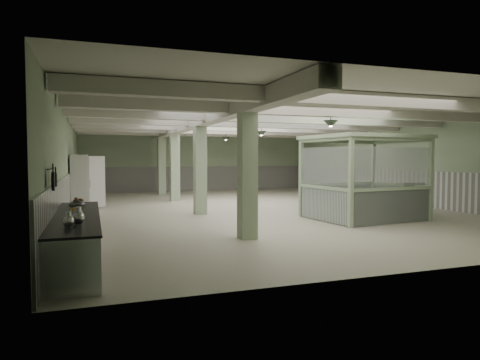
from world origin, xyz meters
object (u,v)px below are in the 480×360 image
object	(u,v)px
guard_booth	(364,163)
filing_cabinet	(414,200)
prep_counter	(76,237)
walkin_cooler	(81,184)

from	to	relation	value
guard_booth	filing_cabinet	bearing A→B (deg)	-18.78
prep_counter	walkin_cooler	bearing A→B (deg)	90.60
prep_counter	filing_cabinet	distance (m)	10.99
walkin_cooler	filing_cabinet	distance (m)	12.06
walkin_cooler	filing_cabinet	size ratio (longest dim) A/B	1.93
walkin_cooler	guard_booth	xyz separation A→B (m)	(9.01, -4.99, 0.80)
prep_counter	filing_cabinet	xyz separation A→B (m)	(10.68, 2.59, 0.14)
guard_booth	prep_counter	bearing A→B (deg)	-166.73
prep_counter	walkin_cooler	distance (m)	8.03
prep_counter	walkin_cooler	size ratio (longest dim) A/B	2.24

